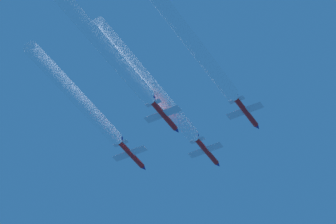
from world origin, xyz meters
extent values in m
cylinder|color=red|center=(-0.47, 9.90, 150.76)|extent=(1.14, 9.86, 1.14)
cone|color=navy|center=(-0.47, 15.66, 150.76)|extent=(1.08, 1.66, 1.08)
ellipsoid|color=#332D14|center=(-0.47, 12.07, 151.25)|extent=(0.63, 2.28, 0.51)
cube|color=silver|center=(-0.47, 9.41, 150.68)|extent=(8.31, 1.97, 0.12)
cube|color=silver|center=(-0.47, 5.43, 150.76)|extent=(3.53, 1.14, 0.12)
cube|color=navy|center=(-0.47, 5.51, 152.22)|extent=(0.10, 1.35, 1.76)
cylinder|color=black|center=(-0.47, 4.71, 150.76)|extent=(0.86, 0.62, 0.86)
cylinder|color=red|center=(-14.52, -0.37, 148.21)|extent=(1.14, 9.86, 1.14)
cone|color=navy|center=(-14.52, 5.40, 148.21)|extent=(1.08, 1.66, 1.08)
ellipsoid|color=#332D14|center=(-14.52, 1.80, 148.69)|extent=(0.63, 2.28, 0.51)
cube|color=silver|center=(-14.52, -0.86, 148.12)|extent=(8.31, 1.97, 0.12)
cube|color=silver|center=(-14.52, -4.84, 148.21)|extent=(3.53, 1.14, 0.12)
cube|color=navy|center=(-14.52, -4.76, 149.66)|extent=(0.10, 1.35, 1.76)
cylinder|color=black|center=(-14.52, -5.56, 148.21)|extent=(0.86, 0.62, 0.86)
cylinder|color=red|center=(14.32, 0.35, 148.87)|extent=(1.14, 9.86, 1.14)
cone|color=navy|center=(14.32, 6.11, 148.87)|extent=(1.08, 1.66, 1.08)
ellipsoid|color=#332D14|center=(14.32, 2.52, 149.35)|extent=(0.63, 2.28, 0.51)
cube|color=silver|center=(14.32, -0.14, 148.78)|extent=(8.31, 1.97, 0.12)
cube|color=silver|center=(14.32, -4.12, 148.87)|extent=(3.53, 1.14, 0.12)
cube|color=navy|center=(14.32, -4.04, 150.32)|extent=(0.10, 1.35, 1.76)
cylinder|color=black|center=(14.32, -4.84, 148.87)|extent=(0.86, 0.62, 0.86)
cylinder|color=red|center=(-0.23, -10.17, 146.19)|extent=(1.14, 9.86, 1.14)
cone|color=navy|center=(-0.23, -4.41, 146.19)|extent=(1.08, 1.66, 1.08)
ellipsoid|color=#332D14|center=(-0.23, -8.00, 146.67)|extent=(0.63, 2.28, 0.51)
cube|color=silver|center=(-0.23, -10.66, 146.10)|extent=(8.31, 1.97, 0.12)
cube|color=silver|center=(-0.23, -14.64, 146.19)|extent=(3.53, 1.14, 0.12)
cube|color=navy|center=(-0.23, -14.56, 147.64)|extent=(0.10, 1.35, 1.76)
cylinder|color=black|center=(-0.23, -15.36, 146.19)|extent=(0.86, 0.62, 0.86)
cylinder|color=white|center=(-0.47, -12.62, 150.76)|extent=(1.64, 34.58, 1.64)
cylinder|color=white|center=(-0.47, -16.77, 150.76)|extent=(3.11, 39.77, 3.11)
cylinder|color=white|center=(-14.52, -19.93, 148.21)|extent=(1.64, 28.67, 1.64)
cylinder|color=white|center=(-14.52, -23.37, 148.21)|extent=(3.11, 32.97, 3.11)
cylinder|color=white|center=(14.32, -20.89, 148.87)|extent=(1.64, 32.02, 1.64)
cylinder|color=white|center=(14.32, -24.73, 148.87)|extent=(3.11, 36.82, 3.11)
cylinder|color=white|center=(-0.23, -33.21, 146.19)|extent=(1.64, 35.61, 1.64)
cylinder|color=white|center=(-0.23, -37.48, 146.19)|extent=(3.11, 40.96, 3.11)
camera|label=1|loc=(80.64, -149.55, 2.41)|focal=107.80mm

